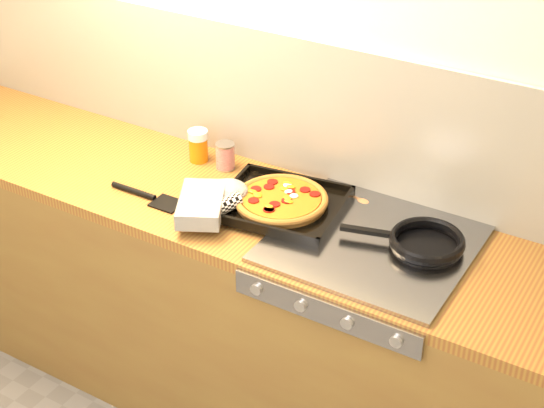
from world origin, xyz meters
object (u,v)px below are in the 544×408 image
Objects in this scene: tomato_can at (225,156)px; frying_pan at (425,242)px; juice_glass at (198,145)px; pizza_on_tray at (260,201)px.

frying_pan is at bearing -8.68° from tomato_can.
juice_glass is (-0.12, -0.00, 0.01)m from tomato_can.
juice_glass is at bearing 153.74° from pizza_on_tray.
juice_glass reaches higher than frying_pan.
pizza_on_tray is at bearing -173.43° from frying_pan.
frying_pan is (0.55, 0.06, -0.01)m from pizza_on_tray.
pizza_on_tray reaches higher than frying_pan.
pizza_on_tray is at bearing -26.26° from juice_glass.
juice_glass is at bearing 172.51° from frying_pan.
juice_glass is (-0.93, 0.12, 0.03)m from frying_pan.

